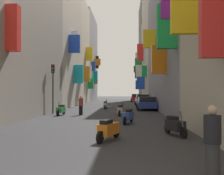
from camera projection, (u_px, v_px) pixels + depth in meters
name	position (u px, v px, depth m)	size (l,w,h in m)	color
ground_plane	(111.00, 107.00, 32.61)	(140.00, 140.00, 0.00)	#2D2D30
building_left_mid_a	(51.00, 30.00, 34.08)	(7.39, 12.10, 20.11)	#B2A899
building_left_mid_b	(69.00, 53.00, 44.73)	(7.12, 9.27, 17.30)	#BCB29E
building_left_mid_c	(80.00, 59.00, 56.24)	(7.36, 13.77, 18.20)	gray
building_right_mid_a	(188.00, 40.00, 25.84)	(7.32, 20.99, 14.13)	gray
building_right_mid_b	(163.00, 40.00, 42.93)	(7.29, 13.08, 20.97)	#B2A899
building_right_mid_c	(156.00, 63.00, 51.20)	(7.35, 3.58, 15.39)	gray
building_right_far	(153.00, 53.00, 57.67)	(7.30, 9.30, 21.08)	slate
parked_car_white	(142.00, 100.00, 34.96)	(1.93, 4.36, 1.55)	white
parked_car_red	(136.00, 97.00, 50.52)	(1.88, 4.27, 1.46)	#B21E1E
parked_car_blue	(146.00, 103.00, 27.38)	(2.03, 4.20, 1.39)	navy
scooter_orange	(109.00, 129.00, 10.38)	(0.86, 1.88, 1.13)	orange
scooter_white	(106.00, 105.00, 29.16)	(0.51, 1.89, 1.13)	silver
scooter_silver	(121.00, 110.00, 21.02)	(0.64, 1.85, 1.13)	#ADADB2
scooter_green	(61.00, 110.00, 21.33)	(0.55, 1.93, 1.13)	#287F3D
scooter_blue	(128.00, 116.00, 15.92)	(0.75, 1.93, 1.13)	#2D4CAD
scooter_black	(175.00, 125.00, 11.52)	(0.77, 1.84, 1.13)	black
pedestrian_crossing	(212.00, 143.00, 5.80)	(0.41, 0.41, 1.66)	#313131
pedestrian_near_left	(81.00, 105.00, 21.50)	(0.46, 0.46, 1.61)	black
traffic_light_near_corner	(53.00, 80.00, 22.70)	(0.26, 0.34, 4.33)	#2D2D2D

